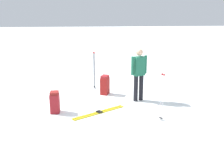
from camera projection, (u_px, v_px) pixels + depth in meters
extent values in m
plane|color=white|center=(112.00, 106.00, 8.10)|extent=(80.00, 80.00, 0.00)
cylinder|color=black|center=(136.00, 88.00, 8.41)|extent=(0.14, 0.14, 0.85)
cylinder|color=black|center=(141.00, 88.00, 8.50)|extent=(0.14, 0.14, 0.85)
cube|color=#1A5B41|center=(139.00, 66.00, 8.26)|extent=(0.33, 0.40, 0.60)
cylinder|color=#1A5B41|center=(133.00, 66.00, 8.15)|extent=(0.09, 0.09, 0.58)
cylinder|color=#1A5B41|center=(145.00, 64.00, 8.35)|extent=(0.09, 0.09, 0.58)
sphere|color=tan|center=(139.00, 52.00, 8.14)|extent=(0.22, 0.22, 0.22)
cube|color=#B5A216|center=(100.00, 113.00, 7.50)|extent=(0.98, 1.50, 0.02)
cube|color=black|center=(100.00, 112.00, 7.49)|extent=(0.13, 0.15, 0.03)
cube|color=#B5A216|center=(98.00, 112.00, 7.58)|extent=(0.98, 1.50, 0.02)
cube|color=black|center=(98.00, 111.00, 7.57)|extent=(0.13, 0.15, 0.03)
cube|color=maroon|center=(105.00, 86.00, 9.15)|extent=(0.42, 0.36, 0.59)
cube|color=maroon|center=(105.00, 77.00, 9.05)|extent=(0.37, 0.32, 0.08)
cube|color=maroon|center=(55.00, 103.00, 7.50)|extent=(0.30, 0.26, 0.55)
cube|color=maroon|center=(54.00, 93.00, 7.41)|extent=(0.27, 0.23, 0.08)
cylinder|color=#B3AFB6|center=(161.00, 98.00, 6.92)|extent=(0.02, 0.02, 1.23)
sphere|color=#A51919|center=(162.00, 74.00, 6.74)|extent=(0.05, 0.05, 0.05)
cylinder|color=black|center=(160.00, 117.00, 7.07)|extent=(0.07, 0.07, 0.01)
cylinder|color=#B3AFB6|center=(163.00, 99.00, 6.84)|extent=(0.02, 0.02, 1.23)
sphere|color=#A51919|center=(164.00, 75.00, 6.67)|extent=(0.05, 0.05, 0.05)
cylinder|color=black|center=(162.00, 118.00, 6.99)|extent=(0.07, 0.07, 0.01)
cylinder|color=black|center=(94.00, 71.00, 9.75)|extent=(0.02, 0.02, 1.33)
sphere|color=#A51919|center=(94.00, 53.00, 9.56)|extent=(0.05, 0.05, 0.05)
cylinder|color=black|center=(94.00, 87.00, 9.92)|extent=(0.07, 0.07, 0.01)
cylinder|color=black|center=(95.00, 72.00, 9.67)|extent=(0.02, 0.02, 1.33)
sphere|color=#A51919|center=(94.00, 53.00, 9.48)|extent=(0.05, 0.05, 0.05)
cylinder|color=black|center=(95.00, 87.00, 9.83)|extent=(0.07, 0.07, 0.01)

